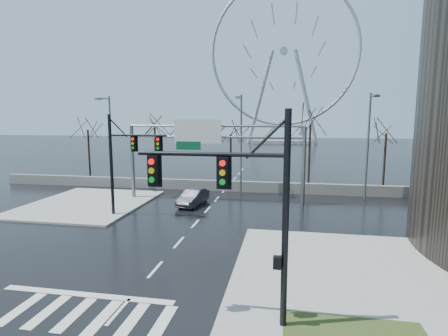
% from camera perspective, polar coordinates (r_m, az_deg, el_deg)
% --- Properties ---
extents(ground, '(260.00, 260.00, 0.00)m').
position_cam_1_polar(ground, '(18.95, -11.16, -15.94)').
color(ground, black).
rests_on(ground, ground).
extents(sidewalk_right_ext, '(12.00, 10.00, 0.15)m').
position_cam_1_polar(sidewalk_right_ext, '(19.93, 20.25, -14.83)').
color(sidewalk_right_ext, gray).
rests_on(sidewalk_right_ext, ground).
extents(sidewalk_far, '(10.00, 12.00, 0.15)m').
position_cam_1_polar(sidewalk_far, '(33.93, -21.25, -5.41)').
color(sidewalk_far, gray).
rests_on(sidewalk_far, ground).
extents(barrier_wall, '(52.00, 0.50, 1.10)m').
position_cam_1_polar(barrier_wall, '(37.34, -0.01, -2.92)').
color(barrier_wall, slate).
rests_on(barrier_wall, ground).
extents(signal_mast_near, '(5.52, 0.41, 8.00)m').
position_cam_1_polar(signal_mast_near, '(12.43, 3.81, -4.90)').
color(signal_mast_near, black).
rests_on(signal_mast_near, ground).
extents(signal_mast_far, '(4.72, 0.41, 8.00)m').
position_cam_1_polar(signal_mast_far, '(28.06, -15.99, 1.97)').
color(signal_mast_far, black).
rests_on(signal_mast_far, ground).
extents(sign_gantry, '(16.36, 0.40, 7.60)m').
position_cam_1_polar(sign_gantry, '(31.88, -2.27, 3.60)').
color(sign_gantry, slate).
rests_on(sign_gantry, ground).
extents(streetlight_left, '(0.50, 2.55, 10.00)m').
position_cam_1_polar(streetlight_left, '(38.95, -18.24, 5.05)').
color(streetlight_left, slate).
rests_on(streetlight_left, ground).
extents(streetlight_mid, '(0.50, 2.55, 10.00)m').
position_cam_1_polar(streetlight_mid, '(34.58, 2.73, 5.11)').
color(streetlight_mid, slate).
rests_on(streetlight_mid, ground).
extents(streetlight_right, '(0.50, 2.55, 10.00)m').
position_cam_1_polar(streetlight_right, '(35.11, 22.60, 4.55)').
color(streetlight_right, slate).
rests_on(streetlight_right, ground).
extents(tree_far_left, '(3.50, 3.50, 7.00)m').
position_cam_1_polar(tree_far_left, '(47.01, -21.31, 4.97)').
color(tree_far_left, black).
rests_on(tree_far_left, ground).
extents(tree_left, '(3.75, 3.75, 7.50)m').
position_cam_1_polar(tree_left, '(42.53, -11.24, 5.64)').
color(tree_left, black).
rests_on(tree_left, ground).
extents(tree_center, '(3.25, 3.25, 6.50)m').
position_cam_1_polar(tree_center, '(41.17, 1.10, 4.60)').
color(tree_center, black).
rests_on(tree_center, ground).
extents(tree_right, '(3.90, 3.90, 7.80)m').
position_cam_1_polar(tree_right, '(39.69, 13.88, 5.74)').
color(tree_right, black).
rests_on(tree_right, ground).
extents(tree_far_right, '(3.40, 3.40, 6.80)m').
position_cam_1_polar(tree_far_right, '(41.51, 24.91, 4.21)').
color(tree_far_right, black).
rests_on(tree_far_right, ground).
extents(ferris_wheel, '(45.00, 6.00, 50.91)m').
position_cam_1_polar(ferris_wheel, '(112.62, 9.71, 17.39)').
color(ferris_wheel, gray).
rests_on(ferris_wheel, ground).
extents(car, '(2.12, 4.48, 1.42)m').
position_cam_1_polar(car, '(31.35, -5.07, -4.78)').
color(car, black).
rests_on(car, ground).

